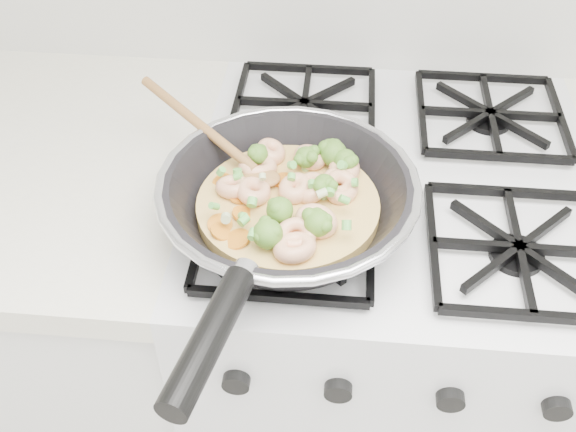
{
  "coord_description": "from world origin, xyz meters",
  "views": [
    {
      "loc": [
        -0.09,
        0.93,
        1.54
      ],
      "look_at": [
        -0.15,
        1.57,
        0.93
      ],
      "focal_mm": 42.0,
      "sensor_mm": 36.0,
      "label": 1
    }
  ],
  "objects": [
    {
      "name": "stove",
      "position": [
        0.0,
        1.7,
        0.46
      ],
      "size": [
        0.6,
        0.6,
        0.92
      ],
      "color": "white",
      "rests_on": "ground"
    },
    {
      "name": "skillet",
      "position": [
        -0.15,
        1.57,
        0.96
      ],
      "size": [
        0.4,
        0.53,
        0.09
      ],
      "rotation": [
        0.0,
        0.0,
        0.43
      ],
      "color": "black",
      "rests_on": "stove"
    }
  ]
}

